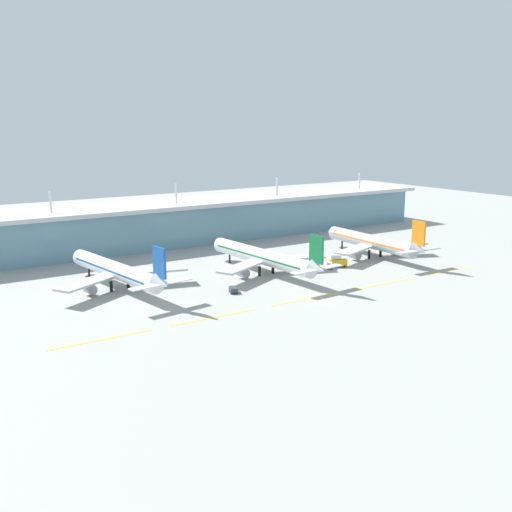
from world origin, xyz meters
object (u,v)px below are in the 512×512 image
object	(u,v)px
pushback_tug	(233,290)
airliner_near	(117,271)
baggage_cart	(330,266)
fuel_truck	(337,261)
airliner_middle	(264,257)
airliner_far	(373,242)

from	to	relation	value
pushback_tug	airliner_near	bearing A→B (deg)	140.78
baggage_cart	fuel_truck	bearing A→B (deg)	9.43
airliner_near	fuel_truck	distance (m)	85.52
airliner_near	baggage_cart	world-z (taller)	airliner_near
airliner_near	pushback_tug	size ratio (longest dim) A/B	12.79
airliner_middle	fuel_truck	distance (m)	31.35
airliner_far	baggage_cart	world-z (taller)	airliner_far
airliner_near	airliner_middle	bearing A→B (deg)	-10.03
airliner_middle	airliner_far	world-z (taller)	same
airliner_near	baggage_cart	bearing A→B (deg)	-11.87
airliner_middle	fuel_truck	bearing A→B (deg)	-12.05
airliner_middle	pushback_tug	world-z (taller)	airliner_middle
airliner_middle	baggage_cart	bearing A→B (deg)	-15.57
airliner_near	airliner_middle	size ratio (longest dim) A/B	0.96
pushback_tug	fuel_truck	xyz separation A→B (m)	(53.11, 9.19, 1.16)
airliner_middle	airliner_far	distance (m)	54.49
pushback_tug	baggage_cart	xyz separation A→B (m)	(48.66, 8.45, 0.16)
airliner_near	fuel_truck	xyz separation A→B (m)	(83.91, -15.95, -4.19)
airliner_far	fuel_truck	distance (m)	25.05
airliner_far	baggage_cart	distance (m)	29.67
pushback_tug	fuel_truck	world-z (taller)	fuel_truck
airliner_near	baggage_cart	size ratio (longest dim) A/B	16.56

